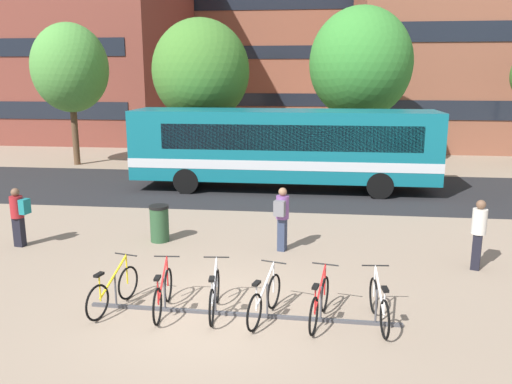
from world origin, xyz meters
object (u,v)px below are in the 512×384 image
at_px(parked_bicycle_white_3, 264,300).
at_px(commuter_teal_pack_0, 18,213).
at_px(parked_bicycle_red_1, 163,294).
at_px(parked_bicycle_silver_2, 214,295).
at_px(street_tree_3, 70,68).
at_px(commuter_maroon_pack_1, 479,229).
at_px(city_bus, 282,146).
at_px(parked_bicycle_red_4, 319,303).
at_px(commuter_grey_pack_2, 282,215).
at_px(street_tree_0, 361,64).
at_px(parked_bicycle_white_5, 379,305).
at_px(street_tree_2, 201,71).
at_px(parked_bicycle_yellow_0, 113,291).
at_px(trash_bin, 159,223).

height_order(parked_bicycle_white_3, commuter_teal_pack_0, commuter_teal_pack_0).
relative_size(parked_bicycle_red_1, parked_bicycle_silver_2, 1.00).
height_order(parked_bicycle_silver_2, street_tree_3, street_tree_3).
distance_m(commuter_maroon_pack_1, street_tree_3, 21.17).
relative_size(city_bus, commuter_maroon_pack_1, 7.04).
relative_size(city_bus, parked_bicycle_red_1, 6.99).
bearing_deg(parked_bicycle_red_4, commuter_grey_pack_2, 25.59).
relative_size(parked_bicycle_red_1, street_tree_0, 0.22).
relative_size(parked_bicycle_white_5, commuter_maroon_pack_1, 1.01).
distance_m(parked_bicycle_red_1, parked_bicycle_red_4, 3.05).
height_order(parked_bicycle_white_5, commuter_grey_pack_2, commuter_grey_pack_2).
bearing_deg(city_bus, parked_bicycle_red_1, 82.35).
bearing_deg(commuter_teal_pack_0, parked_bicycle_red_1, 154.83).
relative_size(city_bus, commuter_grey_pack_2, 7.05).
bearing_deg(parked_bicycle_white_3, commuter_grey_pack_2, 14.73).
bearing_deg(parked_bicycle_red_4, parked_bicycle_silver_2, 97.84).
height_order(parked_bicycle_silver_2, parked_bicycle_white_5, same).
xyz_separation_m(parked_bicycle_silver_2, parked_bicycle_red_4, (2.04, -0.13, 0.00)).
relative_size(city_bus, parked_bicycle_white_5, 7.00).
height_order(parked_bicycle_white_3, street_tree_2, street_tree_2).
distance_m(city_bus, parked_bicycle_red_1, 11.63).
distance_m(parked_bicycle_white_3, parked_bicycle_white_5, 2.14).
xyz_separation_m(city_bus, commuter_teal_pack_0, (-6.53, -8.00, -0.84)).
distance_m(parked_bicycle_yellow_0, commuter_maroon_pack_1, 8.46).
bearing_deg(parked_bicycle_white_5, commuter_grey_pack_2, 22.57).
xyz_separation_m(street_tree_2, street_tree_3, (-6.84, 0.77, 0.15)).
relative_size(commuter_maroon_pack_1, street_tree_3, 0.24).
bearing_deg(parked_bicycle_silver_2, parked_bicycle_red_4, -99.15).
bearing_deg(parked_bicycle_white_3, commuter_teal_pack_0, 78.94).
distance_m(commuter_teal_pack_0, commuter_grey_pack_2, 7.09).
height_order(parked_bicycle_white_3, street_tree_3, street_tree_3).
bearing_deg(parked_bicycle_white_3, street_tree_3, 50.64).
height_order(parked_bicycle_red_4, commuter_teal_pack_0, commuter_teal_pack_0).
bearing_deg(commuter_teal_pack_0, parked_bicycle_yellow_0, 148.71).
bearing_deg(city_bus, commuter_teal_pack_0, 50.64).
height_order(commuter_teal_pack_0, street_tree_0, street_tree_0).
relative_size(street_tree_2, street_tree_3, 1.01).
bearing_deg(parked_bicycle_red_4, street_tree_2, 31.73).
xyz_separation_m(parked_bicycle_silver_2, parked_bicycle_white_5, (3.14, -0.10, 0.00)).
bearing_deg(commuter_grey_pack_2, parked_bicycle_yellow_0, 155.28).
distance_m(city_bus, parked_bicycle_silver_2, 11.47).
bearing_deg(parked_bicycle_red_1, city_bus, -12.46).
xyz_separation_m(commuter_grey_pack_2, street_tree_3, (-11.51, 12.26, 3.89)).
bearing_deg(trash_bin, city_bus, 67.79).
bearing_deg(commuter_teal_pack_0, commuter_maroon_pack_1, -171.92).
relative_size(parked_bicycle_red_1, commuter_teal_pack_0, 1.06).
bearing_deg(parked_bicycle_white_5, street_tree_3, 34.67).
relative_size(parked_bicycle_white_3, commuter_teal_pack_0, 1.03).
xyz_separation_m(commuter_grey_pack_2, trash_bin, (-3.45, 0.41, -0.47)).
xyz_separation_m(parked_bicycle_yellow_0, street_tree_2, (-1.60, 15.40, 4.34)).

